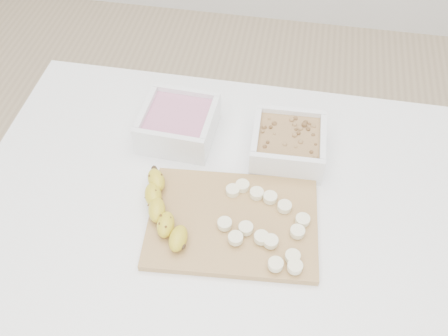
% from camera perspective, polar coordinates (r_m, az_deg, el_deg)
% --- Properties ---
extents(table, '(1.00, 0.70, 0.75)m').
position_cam_1_polar(table, '(1.07, -0.28, -6.56)').
color(table, white).
rests_on(table, ground).
extents(bowl_yogurt, '(0.16, 0.16, 0.07)m').
position_cam_1_polar(bowl_yogurt, '(1.08, -5.22, 5.16)').
color(bowl_yogurt, white).
rests_on(bowl_yogurt, table).
extents(bowl_granola, '(0.15, 0.15, 0.07)m').
position_cam_1_polar(bowl_granola, '(1.04, 7.34, 2.79)').
color(bowl_granola, white).
rests_on(bowl_granola, table).
extents(cutting_board, '(0.33, 0.25, 0.01)m').
position_cam_1_polar(cutting_board, '(0.95, 1.00, -6.22)').
color(cutting_board, '#A7854C').
rests_on(cutting_board, table).
extents(banana, '(0.11, 0.19, 0.03)m').
position_cam_1_polar(banana, '(0.94, -6.85, -4.87)').
color(banana, gold).
rests_on(banana, cutting_board).
extents(banana_slices, '(0.17, 0.19, 0.02)m').
position_cam_1_polar(banana_slices, '(0.93, 4.76, -6.45)').
color(banana_slices, '#F6EEBF').
rests_on(banana_slices, cutting_board).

